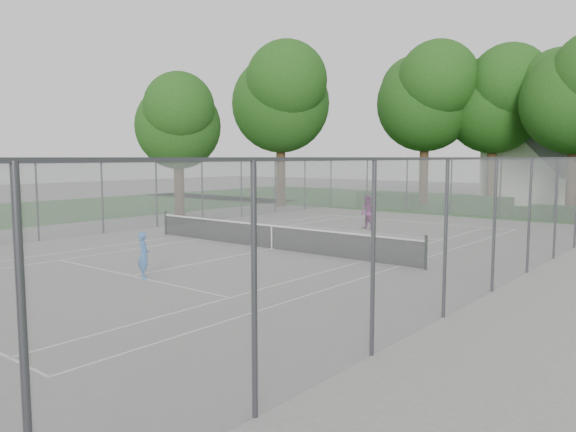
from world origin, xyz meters
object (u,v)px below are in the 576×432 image
Objects in this scene: house at (546,152)px; woman_player at (368,213)px; girl_player at (144,255)px; tennis_net at (272,236)px.

house is 5.80× the size of woman_player.
girl_player is (-1.85, -35.15, -3.22)m from house.
house is at bearing -68.59° from girl_player.
house reaches higher than woman_player.
girl_player is (0.52, -6.34, 0.18)m from tennis_net.
girl_player is at bearing -85.28° from tennis_net.
tennis_net is at bearing -60.85° from girl_player.
woman_player is at bearing -62.70° from girl_player.
tennis_net is 6.36m from girl_player.
woman_player reaches higher than girl_player.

